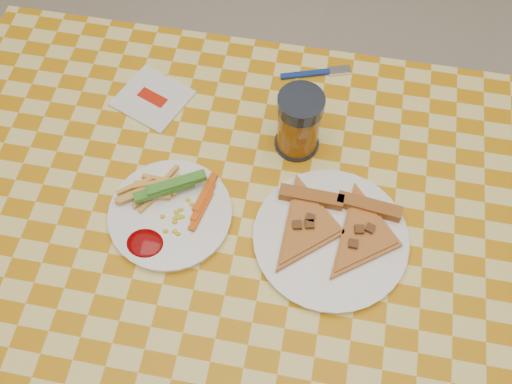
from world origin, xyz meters
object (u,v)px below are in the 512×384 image
table (267,258)px  plate_right (330,239)px  plate_left (171,215)px  drink_glass (299,123)px

table → plate_right: (0.10, 0.02, 0.08)m
table → plate_right: 0.13m
plate_left → drink_glass: bearing=44.5°
plate_left → plate_right: (0.27, 0.01, 0.00)m
table → plate_right: bearing=11.2°
plate_left → drink_glass: 0.27m
plate_right → drink_glass: size_ratio=1.92×
plate_right → drink_glass: (-0.08, 0.18, 0.06)m
table → plate_left: bearing=174.9°
table → plate_left: 0.19m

